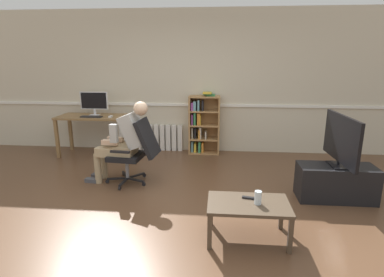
{
  "coord_description": "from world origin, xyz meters",
  "views": [
    {
      "loc": [
        0.54,
        -3.4,
        1.82
      ],
      "look_at": [
        0.15,
        0.85,
        0.7
      ],
      "focal_mm": 29.01,
      "sensor_mm": 36.0,
      "label": 1
    }
  ],
  "objects_px": {
    "tv_screen": "(341,140)",
    "coffee_table": "(248,207)",
    "keyboard": "(91,117)",
    "drinking_glass": "(258,198)",
    "computer_mouse": "(111,116)",
    "radiator": "(160,138)",
    "office_chair": "(136,149)",
    "spare_remote": "(249,198)",
    "bookshelf": "(202,125)",
    "tv_stand": "(336,183)",
    "imac_monitor": "(94,102)",
    "person_seated": "(123,140)",
    "computer_desk": "(96,121)"
  },
  "relations": [
    {
      "from": "imac_monitor",
      "to": "keyboard",
      "type": "bearing_deg",
      "value": -85.12
    },
    {
      "from": "office_chair",
      "to": "drinking_glass",
      "type": "relative_size",
      "value": 7.15
    },
    {
      "from": "keyboard",
      "to": "radiator",
      "type": "height_order",
      "value": "keyboard"
    },
    {
      "from": "radiator",
      "to": "computer_mouse",
      "type": "bearing_deg",
      "value": -147.28
    },
    {
      "from": "computer_desk",
      "to": "person_seated",
      "type": "xyz_separation_m",
      "value": [
        0.94,
        -1.31,
        0.0
      ]
    },
    {
      "from": "bookshelf",
      "to": "tv_screen",
      "type": "distance_m",
      "value": 2.68
    },
    {
      "from": "bookshelf",
      "to": "office_chair",
      "type": "relative_size",
      "value": 1.22
    },
    {
      "from": "computer_mouse",
      "to": "coffee_table",
      "type": "distance_m",
      "value": 3.45
    },
    {
      "from": "spare_remote",
      "to": "tv_screen",
      "type": "bearing_deg",
      "value": -40.69
    },
    {
      "from": "person_seated",
      "to": "radiator",
      "type": "bearing_deg",
      "value": 179.1
    },
    {
      "from": "computer_desk",
      "to": "bookshelf",
      "type": "height_order",
      "value": "bookshelf"
    },
    {
      "from": "computer_mouse",
      "to": "tv_stand",
      "type": "height_order",
      "value": "computer_mouse"
    },
    {
      "from": "computer_mouse",
      "to": "spare_remote",
      "type": "height_order",
      "value": "computer_mouse"
    },
    {
      "from": "radiator",
      "to": "office_chair",
      "type": "bearing_deg",
      "value": -90.29
    },
    {
      "from": "office_chair",
      "to": "spare_remote",
      "type": "bearing_deg",
      "value": 56.7
    },
    {
      "from": "computer_mouse",
      "to": "drinking_glass",
      "type": "bearing_deg",
      "value": -46.9
    },
    {
      "from": "imac_monitor",
      "to": "computer_mouse",
      "type": "relative_size",
      "value": 5.29
    },
    {
      "from": "bookshelf",
      "to": "office_chair",
      "type": "distance_m",
      "value": 1.83
    },
    {
      "from": "radiator",
      "to": "spare_remote",
      "type": "height_order",
      "value": "radiator"
    },
    {
      "from": "keyboard",
      "to": "spare_remote",
      "type": "bearing_deg",
      "value": -42.13
    },
    {
      "from": "keyboard",
      "to": "spare_remote",
      "type": "relative_size",
      "value": 2.6
    },
    {
      "from": "person_seated",
      "to": "drinking_glass",
      "type": "bearing_deg",
      "value": 58.18
    },
    {
      "from": "computer_desk",
      "to": "office_chair",
      "type": "height_order",
      "value": "office_chair"
    },
    {
      "from": "imac_monitor",
      "to": "office_chair",
      "type": "relative_size",
      "value": 0.54
    },
    {
      "from": "office_chair",
      "to": "coffee_table",
      "type": "xyz_separation_m",
      "value": [
        1.51,
        -1.33,
        -0.18
      ]
    },
    {
      "from": "tv_screen",
      "to": "person_seated",
      "type": "bearing_deg",
      "value": 81.39
    },
    {
      "from": "office_chair",
      "to": "computer_desk",
      "type": "bearing_deg",
      "value": -134.15
    },
    {
      "from": "computer_mouse",
      "to": "spare_remote",
      "type": "relative_size",
      "value": 0.67
    },
    {
      "from": "computer_desk",
      "to": "person_seated",
      "type": "distance_m",
      "value": 1.61
    },
    {
      "from": "radiator",
      "to": "office_chair",
      "type": "distance_m",
      "value": 1.73
    },
    {
      "from": "tv_screen",
      "to": "radiator",
      "type": "bearing_deg",
      "value": 51.15
    },
    {
      "from": "computer_mouse",
      "to": "tv_stand",
      "type": "distance_m",
      "value": 3.87
    },
    {
      "from": "computer_mouse",
      "to": "bookshelf",
      "type": "height_order",
      "value": "bookshelf"
    },
    {
      "from": "tv_stand",
      "to": "coffee_table",
      "type": "bearing_deg",
      "value": -139.83
    },
    {
      "from": "computer_desk",
      "to": "office_chair",
      "type": "bearing_deg",
      "value": -49.72
    },
    {
      "from": "bookshelf",
      "to": "person_seated",
      "type": "xyz_separation_m",
      "value": [
        -1.06,
        -1.59,
        0.09
      ]
    },
    {
      "from": "imac_monitor",
      "to": "person_seated",
      "type": "distance_m",
      "value": 1.73
    },
    {
      "from": "computer_desk",
      "to": "coffee_table",
      "type": "bearing_deg",
      "value": -45.18
    },
    {
      "from": "computer_desk",
      "to": "tv_stand",
      "type": "bearing_deg",
      "value": -22.76
    },
    {
      "from": "coffee_table",
      "to": "drinking_glass",
      "type": "relative_size",
      "value": 6.04
    },
    {
      "from": "bookshelf",
      "to": "coffee_table",
      "type": "distance_m",
      "value": 3.02
    },
    {
      "from": "keyboard",
      "to": "drinking_glass",
      "type": "bearing_deg",
      "value": -42.68
    },
    {
      "from": "tv_screen",
      "to": "coffee_table",
      "type": "distance_m",
      "value": 1.67
    },
    {
      "from": "keyboard",
      "to": "imac_monitor",
      "type": "bearing_deg",
      "value": 94.88
    },
    {
      "from": "computer_mouse",
      "to": "person_seated",
      "type": "xyz_separation_m",
      "value": [
        0.6,
        -1.19,
        -0.12
      ]
    },
    {
      "from": "computer_mouse",
      "to": "radiator",
      "type": "distance_m",
      "value": 1.07
    },
    {
      "from": "keyboard",
      "to": "tv_screen",
      "type": "bearing_deg",
      "value": -20.86
    },
    {
      "from": "imac_monitor",
      "to": "drinking_glass",
      "type": "relative_size",
      "value": 3.88
    },
    {
      "from": "spare_remote",
      "to": "tv_stand",
      "type": "bearing_deg",
      "value": -40.65
    },
    {
      "from": "computer_mouse",
      "to": "drinking_glass",
      "type": "height_order",
      "value": "computer_mouse"
    }
  ]
}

